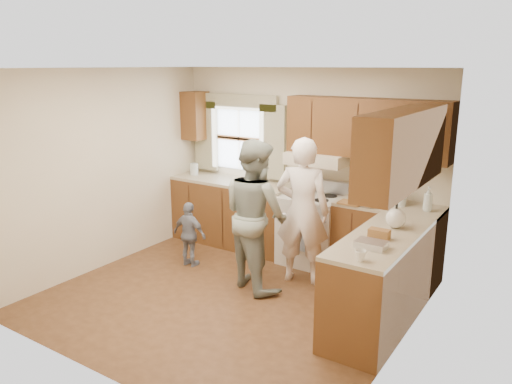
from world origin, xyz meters
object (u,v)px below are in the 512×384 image
Objects in this scene: stove at (312,228)px; woman_left at (302,211)px; child at (190,234)px; woman_right at (256,215)px.

woman_left is (0.15, -0.59, 0.41)m from stove.
child is at bearing -142.68° from stove.
stove is at bearing -143.76° from child.
woman_left is at bearing -109.93° from woman_right.
woman_left is 2.06× the size of child.
child is (-1.42, -0.38, -0.45)m from woman_left.
child is (-1.26, -0.96, -0.04)m from stove.
stove is 1.59m from child.
woman_right is (-0.23, -1.00, 0.40)m from stove.
stove is 0.61× the size of woman_left.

